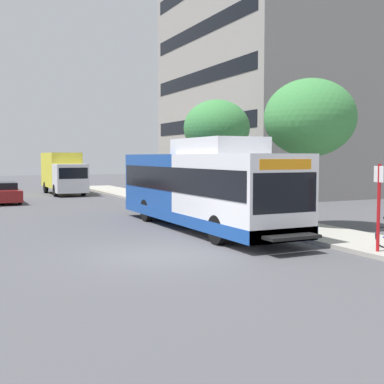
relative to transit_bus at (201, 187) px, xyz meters
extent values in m
plane|color=#4C4C51|center=(-3.71, 3.56, -1.70)|extent=(120.00, 120.00, 0.00)
cube|color=#A8A399|center=(3.29, 1.56, -1.63)|extent=(3.00, 56.00, 0.14)
cube|color=white|center=(0.00, -2.82, -0.02)|extent=(2.54, 5.80, 2.73)
cube|color=#19479E|center=(0.00, 2.98, -0.02)|extent=(2.54, 5.80, 2.73)
cube|color=#19479E|center=(0.00, 0.08, -1.16)|extent=(2.57, 11.60, 0.44)
cube|color=black|center=(0.00, 0.08, 0.35)|extent=(2.58, 11.25, 0.96)
cube|color=black|center=(0.00, -5.68, 0.15)|extent=(2.34, 0.10, 1.24)
cube|color=orange|center=(0.00, -5.69, 1.02)|extent=(1.90, 0.08, 0.32)
cube|color=white|center=(0.00, -1.37, 1.65)|extent=(2.16, 4.06, 0.60)
cube|color=black|center=(0.00, -6.07, -1.15)|extent=(1.78, 0.60, 0.10)
cylinder|color=black|center=(-1.13, -3.51, -1.20)|extent=(0.30, 1.00, 1.00)
cylinder|color=black|center=(1.13, -3.51, -1.20)|extent=(0.30, 1.00, 1.00)
cylinder|color=black|center=(-1.13, 3.27, -1.20)|extent=(0.30, 1.00, 1.00)
cylinder|color=black|center=(1.13, 3.27, -1.20)|extent=(0.30, 1.00, 1.00)
cylinder|color=red|center=(2.23, -7.27, -0.26)|extent=(0.10, 0.10, 2.60)
cube|color=white|center=(2.21, -7.27, 0.74)|extent=(0.04, 0.36, 0.48)
torus|color=black|center=(2.84, -6.91, -1.23)|extent=(0.04, 0.66, 0.66)
cylinder|color=#4C3823|center=(3.92, -1.92, -0.07)|extent=(0.28, 0.28, 2.99)
ellipsoid|color=#3D8442|center=(3.92, -1.92, 2.80)|extent=(3.67, 3.67, 3.12)
cylinder|color=#4C3823|center=(4.20, 6.47, -0.06)|extent=(0.28, 0.28, 3.02)
ellipsoid|color=#3D8442|center=(4.20, 6.47, 2.83)|extent=(3.66, 3.66, 3.11)
cube|color=maroon|center=(-6.17, 15.53, -1.15)|extent=(1.80, 4.50, 0.70)
cube|color=black|center=(-6.17, 15.63, -0.65)|extent=(1.48, 2.34, 0.56)
cylinder|color=black|center=(-5.37, 14.18, -1.38)|extent=(0.20, 0.64, 0.64)
cylinder|color=black|center=(-5.37, 16.88, -1.38)|extent=(0.20, 0.64, 0.64)
cube|color=silver|center=(-1.20, 19.04, -0.35)|extent=(2.30, 2.00, 2.10)
cube|color=yellow|center=(-1.20, 22.54, 0.20)|extent=(2.30, 5.00, 2.70)
cube|color=black|center=(-1.20, 18.07, 0.05)|extent=(2.07, 0.08, 0.80)
cylinder|color=black|center=(-2.23, 19.48, -1.24)|extent=(0.26, 0.92, 0.92)
cylinder|color=black|center=(-0.17, 19.48, -1.24)|extent=(0.26, 0.92, 0.92)
cylinder|color=black|center=(-2.23, 23.62, -1.24)|extent=(0.26, 0.92, 0.92)
cylinder|color=black|center=(-0.17, 23.62, -1.24)|extent=(0.26, 0.92, 0.92)
cube|color=gray|center=(14.52, 16.19, 12.49)|extent=(12.95, 17.18, 28.39)
cube|color=black|center=(14.52, 16.19, 0.07)|extent=(13.01, 15.80, 1.10)
cube|color=black|center=(14.52, 16.19, 3.62)|extent=(13.01, 15.80, 1.10)
cube|color=black|center=(14.52, 16.19, 7.17)|extent=(13.01, 15.80, 1.10)
cube|color=black|center=(14.52, 16.19, 10.72)|extent=(13.01, 15.80, 1.10)
cylinder|color=#B7B7BC|center=(12.30, 31.13, 0.89)|extent=(1.10, 1.10, 5.18)
cylinder|color=#B7B7BC|center=(12.30, 31.13, 6.07)|extent=(0.91, 0.91, 5.18)
cylinder|color=#B7B7BC|center=(12.30, 31.13, 11.25)|extent=(0.72, 0.72, 5.18)
cylinder|color=#B7B7BC|center=(12.30, 31.13, 16.43)|extent=(0.52, 0.52, 5.18)
camera|label=1|loc=(-9.18, -18.29, 1.26)|focal=47.28mm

